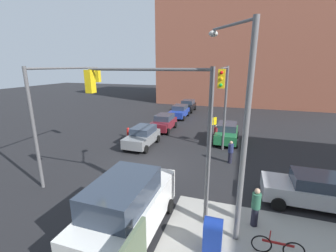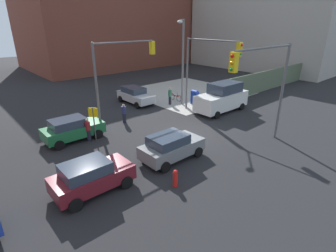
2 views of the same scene
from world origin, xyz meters
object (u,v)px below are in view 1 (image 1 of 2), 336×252
at_px(traffic_signal_nw_corner, 224,95).
at_px(hatchback_black, 188,106).
at_px(coupe_green, 227,132).
at_px(hatchback_maroon, 164,122).
at_px(traffic_signal_se_corner, 65,97).
at_px(sedan_gray, 142,136).
at_px(fire_hydrant, 128,132).
at_px(coupe_blue, 179,111).
at_px(pedestrian_crossing, 256,207).
at_px(sedan_silver, 313,190).
at_px(traffic_signal_ne_corner, 157,113).
at_px(van_white_delivery, 128,208).
at_px(bicycle_leaning_on_fence, 277,247).
at_px(mailbox_blue, 213,235).
at_px(street_lamp_corner, 240,119).
at_px(pedestrian_waiting, 216,134).
at_px(pedestrian_walking_north, 231,152).

xyz_separation_m(traffic_signal_nw_corner, hatchback_black, (-16.44, -6.22, -3.78)).
bearing_deg(coupe_green, hatchback_maroon, -105.19).
height_order(traffic_signal_se_corner, sedan_gray, traffic_signal_se_corner).
bearing_deg(hatchback_black, sedan_gray, -0.85).
relative_size(hatchback_black, coupe_green, 0.95).
distance_m(fire_hydrant, coupe_green, 8.99).
distance_m(coupe_blue, pedestrian_crossing, 20.28).
bearing_deg(sedan_silver, traffic_signal_ne_corner, -68.90).
relative_size(fire_hydrant, van_white_delivery, 0.17).
height_order(sedan_silver, bicycle_leaning_on_fence, sedan_silver).
height_order(sedan_gray, hatchback_black, same).
xyz_separation_m(sedan_silver, coupe_blue, (-16.19, -10.91, -0.00)).
relative_size(sedan_silver, coupe_blue, 1.08).
xyz_separation_m(traffic_signal_se_corner, bicycle_leaning_on_fence, (3.50, 11.70, -4.33)).
height_order(traffic_signal_se_corner, pedestrian_crossing, traffic_signal_se_corner).
height_order(coupe_blue, pedestrian_crossing, pedestrian_crossing).
relative_size(mailbox_blue, hatchback_maroon, 0.37).
bearing_deg(street_lamp_corner, hatchback_black, -162.98).
xyz_separation_m(traffic_signal_se_corner, sedan_silver, (-0.24, 13.67, -3.83)).
relative_size(traffic_signal_nw_corner, hatchback_maroon, 1.69).
xyz_separation_m(traffic_signal_nw_corner, hatchback_maroon, (-5.85, -6.30, -3.78)).
distance_m(fire_hydrant, van_white_delivery, 12.91).
bearing_deg(coupe_blue, sedan_silver, 33.97).
distance_m(traffic_signal_nw_corner, pedestrian_waiting, 5.09).
xyz_separation_m(traffic_signal_ne_corner, mailbox_blue, (1.70, 2.67, -3.88)).
distance_m(sedan_gray, coupe_green, 7.38).
bearing_deg(traffic_signal_nw_corner, sedan_silver, 47.24).
distance_m(mailbox_blue, fire_hydrant, 14.50).
bearing_deg(mailbox_blue, traffic_signal_se_corner, -113.35).
relative_size(traffic_signal_nw_corner, pedestrian_crossing, 3.75).
relative_size(van_white_delivery, pedestrian_crossing, 3.11).
xyz_separation_m(mailbox_blue, pedestrian_crossing, (-2.00, 1.50, 0.14)).
bearing_deg(sedan_silver, fire_hydrant, -117.16).
distance_m(coupe_blue, bicycle_leaning_on_fence, 21.84).
bearing_deg(coupe_blue, pedestrian_walking_north, 29.37).
bearing_deg(van_white_delivery, pedestrian_walking_north, 157.98).
distance_m(traffic_signal_nw_corner, coupe_green, 5.58).
bearing_deg(fire_hydrant, traffic_signal_se_corner, -2.42).
bearing_deg(coupe_blue, traffic_signal_se_corner, -9.55).
distance_m(hatchback_maroon, pedestrian_crossing, 15.01).
bearing_deg(fire_hydrant, coupe_green, 99.99).
xyz_separation_m(mailbox_blue, van_white_delivery, (0.21, -3.20, 0.52)).
relative_size(traffic_signal_se_corner, pedestrian_waiting, 3.98).
height_order(hatchback_maroon, pedestrian_waiting, pedestrian_waiting).
bearing_deg(sedan_silver, van_white_delivery, -58.33).
bearing_deg(sedan_silver, traffic_signal_se_corner, -89.01).
relative_size(hatchback_maroon, coupe_green, 0.95).
bearing_deg(coupe_blue, pedestrian_waiting, 33.00).
bearing_deg(coupe_green, mailbox_blue, 1.57).
xyz_separation_m(traffic_signal_se_corner, street_lamp_corner, (2.81, 10.07, 0.03)).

